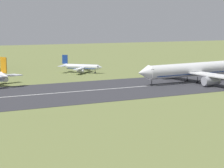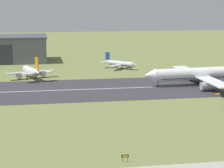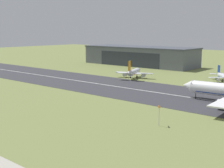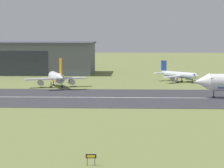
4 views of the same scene
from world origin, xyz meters
name	(u,v)px [view 4 (image 4 of 4)]	position (x,y,z in m)	size (l,w,h in m)	color
ground_plane	(50,134)	(0.00, 53.53, 0.00)	(700.77, 700.77, 0.00)	olive
runway_strip	(80,97)	(0.00, 107.06, 0.03)	(460.77, 41.80, 0.06)	#333338
runway_centreline	(80,97)	(0.00, 107.06, 0.07)	(414.69, 0.70, 0.01)	silver
airplane_parked_west	(57,78)	(-10.67, 133.34, 3.28)	(20.74, 21.22, 10.22)	silver
airplane_parked_centre	(179,75)	(32.22, 153.84, 2.59)	(17.29, 17.17, 7.68)	silver
runway_sign	(91,157)	(9.58, 30.89, 1.25)	(1.54, 0.14, 1.67)	#4C4C51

